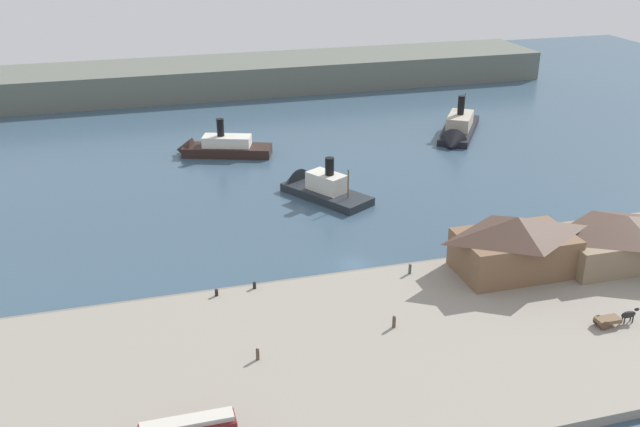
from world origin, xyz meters
TOP-DOWN VIEW (x-y plane):
  - ground_plane at (0.00, 0.00)m, footprint 320.00×320.00m
  - quay_promenade at (0.00, -22.00)m, footprint 110.00×36.00m
  - seawall_edge at (0.00, -3.60)m, footprint 110.00×0.80m
  - ferry_shed_east_terminal at (19.93, -9.80)m, footprint 16.01×9.88m
  - ferry_shed_west_terminal at (36.81, -10.93)m, footprint 20.28×10.89m
  - horse_cart at (24.82, -25.62)m, footprint 5.81×1.63m
  - pedestrian_near_east_shed at (5.88, -6.67)m, footprint 0.40×0.40m
  - pedestrian_by_tram at (-1.22, -18.86)m, footprint 0.43×0.43m
  - pedestrian_at_waters_edge at (-18.37, -20.92)m, footprint 0.40×0.40m
  - mooring_post_east at (-15.62, -4.88)m, footprint 0.44×0.44m
  - mooring_post_center_east at (-20.77, -5.44)m, footprint 0.44×0.44m
  - ferry_mid_harbor at (-11.78, 54.83)m, footprint 20.48×11.60m
  - ferry_moored_east at (41.75, 52.47)m, footprint 18.75×23.86m
  - ferry_near_quay at (2.06, 27.98)m, footprint 14.83×19.10m
  - far_headland at (0.00, 110.00)m, footprint 180.00×24.00m

SIDE VIEW (x-z plane):
  - ground_plane at x=0.00m, z-range 0.00..0.00m
  - seawall_edge at x=0.00m, z-range 0.00..1.00m
  - quay_promenade at x=0.00m, z-range 0.00..1.20m
  - ferry_near_quay at x=2.06m, z-range -3.61..6.36m
  - ferry_moored_east at x=41.75m, z-range -3.98..6.95m
  - ferry_mid_harbor at x=-11.78m, z-range -3.09..6.25m
  - mooring_post_east at x=-15.62m, z-range 1.20..2.10m
  - mooring_post_center_east at x=-20.77m, z-range 1.20..2.10m
  - pedestrian_at_waters_edge at x=-18.37m, z-range 1.13..2.75m
  - pedestrian_near_east_shed at x=5.88m, z-range 1.13..2.76m
  - pedestrian_by_tram at x=-1.22m, z-range 1.12..2.86m
  - horse_cart at x=24.82m, z-range 1.19..3.06m
  - far_headland at x=0.00m, z-range 0.00..8.00m
  - ferry_shed_west_terminal at x=36.81m, z-range 1.25..8.02m
  - ferry_shed_east_terminal at x=19.93m, z-range 1.26..9.46m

